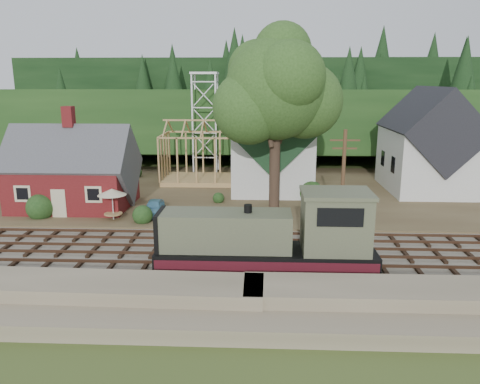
{
  "coord_description": "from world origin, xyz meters",
  "views": [
    {
      "loc": [
        0.78,
        -29.45,
        11.57
      ],
      "look_at": [
        -0.79,
        6.0,
        3.0
      ],
      "focal_mm": 35.0,
      "sensor_mm": 36.0,
      "label": 1
    }
  ],
  "objects_px": {
    "locomotive": "(274,240)",
    "car_red": "(444,186)",
    "car_green": "(53,204)",
    "car_blue": "(154,207)",
    "patio_set": "(112,193)"
  },
  "relations": [
    {
      "from": "car_green",
      "to": "car_red",
      "type": "distance_m",
      "value": 38.32
    },
    {
      "from": "patio_set",
      "to": "car_red",
      "type": "bearing_deg",
      "value": 20.18
    },
    {
      "from": "car_green",
      "to": "car_red",
      "type": "bearing_deg",
      "value": -82.4
    },
    {
      "from": "car_blue",
      "to": "car_green",
      "type": "relative_size",
      "value": 1.1
    },
    {
      "from": "car_green",
      "to": "patio_set",
      "type": "xyz_separation_m",
      "value": [
        6.13,
        -2.42,
        1.64
      ]
    },
    {
      "from": "car_green",
      "to": "patio_set",
      "type": "bearing_deg",
      "value": -117.57
    },
    {
      "from": "car_red",
      "to": "patio_set",
      "type": "xyz_separation_m",
      "value": [
        -31.11,
        -11.44,
        1.63
      ]
    },
    {
      "from": "car_blue",
      "to": "patio_set",
      "type": "relative_size",
      "value": 1.45
    },
    {
      "from": "locomotive",
      "to": "car_red",
      "type": "relative_size",
      "value": 3.08
    },
    {
      "from": "car_blue",
      "to": "patio_set",
      "type": "xyz_separation_m",
      "value": [
        -3.07,
        -1.49,
        1.57
      ]
    },
    {
      "from": "car_green",
      "to": "locomotive",
      "type": "bearing_deg",
      "value": -129.3
    },
    {
      "from": "locomotive",
      "to": "car_green",
      "type": "xyz_separation_m",
      "value": [
        -19.1,
        12.54,
        -1.38
      ]
    },
    {
      "from": "car_green",
      "to": "car_red",
      "type": "relative_size",
      "value": 0.82
    },
    {
      "from": "car_red",
      "to": "patio_set",
      "type": "distance_m",
      "value": 33.19
    },
    {
      "from": "car_blue",
      "to": "car_red",
      "type": "relative_size",
      "value": 0.9
    }
  ]
}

